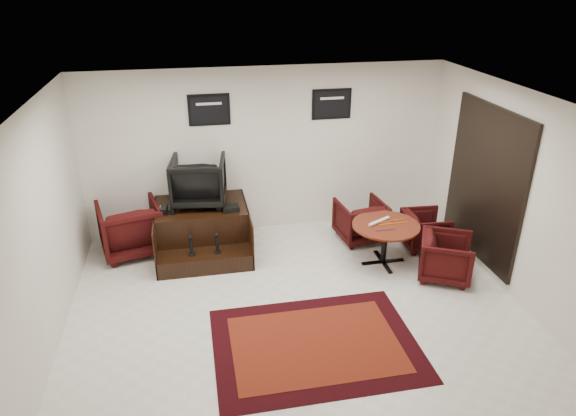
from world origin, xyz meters
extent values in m
plane|color=silver|center=(0.00, 0.00, 0.00)|extent=(6.00, 6.00, 0.00)
cube|color=white|center=(0.00, 2.50, 1.40)|extent=(6.00, 0.02, 2.80)
cube|color=white|center=(0.00, -2.50, 1.40)|extent=(6.00, 0.02, 2.80)
cube|color=white|center=(-3.00, 0.00, 1.40)|extent=(0.02, 5.00, 2.80)
cube|color=white|center=(3.00, 0.00, 1.40)|extent=(0.02, 5.00, 2.80)
cube|color=white|center=(0.00, 0.00, 2.80)|extent=(6.00, 5.00, 0.02)
cube|color=black|center=(2.97, 0.70, 1.30)|extent=(0.05, 1.90, 2.30)
cube|color=black|center=(2.96, 0.70, 1.30)|extent=(0.02, 1.72, 2.12)
cube|color=black|center=(2.97, 0.70, 1.30)|extent=(0.03, 0.05, 2.12)
cube|color=black|center=(-0.90, 2.48, 2.15)|extent=(0.66, 0.03, 0.50)
cube|color=black|center=(-0.90, 2.46, 2.15)|extent=(0.58, 0.01, 0.42)
cube|color=silver|center=(-0.90, 2.46, 2.25)|extent=(0.40, 0.00, 0.04)
cube|color=black|center=(1.10, 2.48, 2.15)|extent=(0.66, 0.03, 0.50)
cube|color=black|center=(1.10, 2.46, 2.15)|extent=(0.58, 0.01, 0.42)
cube|color=silver|center=(1.10, 2.46, 2.25)|extent=(0.40, 0.00, 0.04)
cube|color=black|center=(0.07, -0.78, 0.00)|extent=(2.47, 1.85, 0.01)
cube|color=#58190C|center=(0.07, -0.78, 0.01)|extent=(2.03, 1.41, 0.01)
cube|color=black|center=(-1.15, 2.00, 0.37)|extent=(1.44, 1.07, 0.75)
cube|color=black|center=(-1.15, 1.25, 0.13)|extent=(1.44, 0.43, 0.27)
cube|color=black|center=(-1.87, 1.79, 0.37)|extent=(0.02, 1.50, 0.75)
cube|color=black|center=(-0.44, 1.79, 0.37)|extent=(0.02, 1.50, 0.75)
cylinder|color=black|center=(-1.35, 1.25, 0.28)|extent=(0.11, 0.11, 0.02)
cylinder|color=black|center=(-1.35, 1.25, 0.41)|extent=(0.04, 0.04, 0.24)
sphere|color=black|center=(-1.35, 1.25, 0.56)|extent=(0.07, 0.07, 0.07)
cylinder|color=black|center=(-0.96, 1.25, 0.28)|extent=(0.11, 0.11, 0.02)
cylinder|color=black|center=(-0.96, 1.25, 0.41)|extent=(0.04, 0.04, 0.24)
sphere|color=black|center=(-0.96, 1.25, 0.56)|extent=(0.07, 0.07, 0.07)
imported|color=black|center=(-1.15, 2.05, 1.17)|extent=(0.92, 0.87, 0.85)
cube|color=black|center=(-1.72, 1.81, 0.80)|extent=(0.11, 0.26, 0.09)
cube|color=black|center=(-1.60, 1.80, 0.80)|extent=(0.11, 0.26, 0.09)
cube|color=black|center=(-0.70, 1.65, 0.79)|extent=(0.26, 0.19, 0.09)
imported|color=black|center=(-2.28, 2.01, 0.47)|extent=(1.08, 1.04, 0.94)
cylinder|color=#47190A|center=(1.57, 0.90, 0.65)|extent=(1.02, 1.02, 0.03)
cylinder|color=black|center=(1.57, 0.90, 0.34)|extent=(0.08, 0.08, 0.60)
cube|color=black|center=(1.57, 0.90, 0.01)|extent=(0.68, 0.06, 0.03)
cube|color=black|center=(1.57, 0.90, 0.01)|extent=(0.06, 0.68, 0.03)
imported|color=black|center=(1.46, 1.73, 0.38)|extent=(0.81, 0.77, 0.76)
imported|color=black|center=(2.41, 1.26, 0.34)|extent=(0.65, 0.69, 0.67)
imported|color=black|center=(2.30, 0.33, 0.37)|extent=(0.92, 0.94, 0.74)
cylinder|color=white|center=(1.48, 0.98, 0.69)|extent=(0.40, 0.24, 0.05)
cylinder|color=#D2650B|center=(1.68, 0.90, 0.67)|extent=(0.45, 0.01, 0.01)
cylinder|color=#D2650B|center=(1.68, 1.00, 0.67)|extent=(0.45, 0.08, 0.01)
cylinder|color=#4C1933|center=(1.38, 0.73, 0.67)|extent=(0.09, 0.05, 0.01)
cylinder|color=#4C1933|center=(1.44, 0.73, 0.67)|extent=(0.09, 0.05, 0.01)
cylinder|color=#4C1933|center=(1.50, 0.73, 0.67)|extent=(0.09, 0.05, 0.01)
cylinder|color=#4C1933|center=(1.56, 0.73, 0.67)|extent=(0.09, 0.05, 0.01)
cylinder|color=#4C1933|center=(1.62, 0.73, 0.67)|extent=(0.09, 0.05, 0.01)
camera|label=1|loc=(-1.22, -5.59, 4.14)|focal=32.00mm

